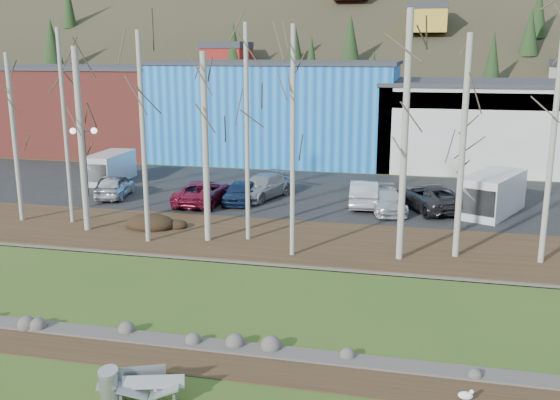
% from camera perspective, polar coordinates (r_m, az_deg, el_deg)
% --- Properties ---
extents(ground, '(200.00, 200.00, 0.00)m').
position_cam_1_polar(ground, '(17.87, -10.29, -17.37)').
color(ground, '#36551C').
rests_on(ground, ground).
extents(dirt_strip, '(80.00, 1.80, 0.03)m').
position_cam_1_polar(dirt_strip, '(19.55, -7.81, -14.35)').
color(dirt_strip, '#382616').
rests_on(dirt_strip, ground).
extents(near_bank_rocks, '(80.00, 0.80, 0.50)m').
position_cam_1_polar(near_bank_rocks, '(20.39, -6.79, -13.13)').
color(near_bank_rocks, '#47423D').
rests_on(near_bank_rocks, ground).
extents(river, '(80.00, 8.00, 0.90)m').
position_cam_1_polar(river, '(23.94, -3.45, -8.90)').
color(river, '#132230').
rests_on(river, ground).
extents(far_bank_rocks, '(80.00, 0.80, 0.46)m').
position_cam_1_polar(far_bank_rocks, '(27.63, -1.04, -5.76)').
color(far_bank_rocks, '#47423D').
rests_on(far_bank_rocks, ground).
extents(far_bank, '(80.00, 7.00, 0.15)m').
position_cam_1_polar(far_bank, '(30.57, 0.42, -3.71)').
color(far_bank, '#382616').
rests_on(far_bank, ground).
extents(parking_lot, '(80.00, 14.00, 0.14)m').
position_cam_1_polar(parking_lot, '(40.54, 3.66, 0.56)').
color(parking_lot, black).
rests_on(parking_lot, ground).
extents(building_brick, '(16.32, 12.24, 7.80)m').
position_cam_1_polar(building_brick, '(61.31, -16.89, 8.03)').
color(building_brick, '#993C32').
rests_on(building_brick, ground).
extents(building_blue, '(20.40, 12.24, 8.30)m').
position_cam_1_polar(building_blue, '(54.65, -0.10, 8.27)').
color(building_blue, '#1255AD').
rests_on(building_blue, ground).
extents(building_white, '(18.36, 12.24, 6.80)m').
position_cam_1_polar(building_white, '(53.59, 19.12, 6.63)').
color(building_white, '#BBBBB6').
rests_on(building_white, ground).
extents(bench_intact, '(1.73, 1.10, 0.84)m').
position_cam_1_polar(bench_intact, '(17.87, -13.50, -15.99)').
color(bench_intact, '#9E9FA3').
rests_on(bench_intact, ground).
extents(bench_damaged, '(1.71, 0.96, 0.72)m').
position_cam_1_polar(bench_damaged, '(17.54, -11.78, -16.69)').
color(bench_damaged, '#9E9FA3').
rests_on(bench_damaged, ground).
extents(litter_bin, '(0.52, 0.52, 0.89)m').
position_cam_1_polar(litter_bin, '(17.76, -15.35, -16.21)').
color(litter_bin, '#9E9FA3').
rests_on(litter_bin, ground).
extents(seagull, '(0.47, 0.23, 0.34)m').
position_cam_1_polar(seagull, '(18.05, 16.64, -16.73)').
color(seagull, gold).
rests_on(seagull, ground).
extents(dirt_mound, '(2.65, 1.87, 0.52)m').
position_cam_1_polar(dirt_mound, '(33.14, -11.78, -2.03)').
color(dirt_mound, black).
rests_on(dirt_mound, far_bank).
extents(birch_0, '(0.24, 0.24, 8.89)m').
position_cam_1_polar(birch_0, '(35.92, -23.12, 5.18)').
color(birch_0, '#B5B1A4').
rests_on(birch_0, far_bank).
extents(birch_1, '(0.20, 0.20, 10.12)m').
position_cam_1_polar(birch_1, '(34.46, -19.05, 6.25)').
color(birch_1, '#B5B1A4').
rests_on(birch_1, far_bank).
extents(birch_2, '(0.31, 0.31, 9.19)m').
position_cam_1_polar(birch_2, '(32.71, -17.72, 5.18)').
color(birch_2, '#B5B1A4').
rests_on(birch_2, far_bank).
extents(birch_3, '(0.23, 0.23, 9.88)m').
position_cam_1_polar(birch_3, '(29.86, -12.40, 5.43)').
color(birch_3, '#B5B1A4').
rests_on(birch_3, far_bank).
extents(birch_4, '(0.30, 0.30, 8.95)m').
position_cam_1_polar(birch_4, '(29.58, -6.82, 4.67)').
color(birch_4, '#B5B1A4').
rests_on(birch_4, far_bank).
extents(birch_5, '(0.22, 0.22, 10.23)m').
position_cam_1_polar(birch_5, '(29.52, -3.04, 5.99)').
color(birch_5, '#B5B1A4').
rests_on(birch_5, far_bank).
extents(birch_6, '(0.21, 0.21, 10.06)m').
position_cam_1_polar(birch_6, '(27.11, 1.17, 5.15)').
color(birch_6, '#B5B1A4').
rests_on(birch_6, far_bank).
extents(birch_7, '(0.27, 0.27, 9.70)m').
position_cam_1_polar(birch_7, '(28.04, 16.34, 4.51)').
color(birch_7, '#B5B1A4').
rests_on(birch_7, far_bank).
extents(birch_8, '(0.29, 0.29, 10.65)m').
position_cam_1_polar(birch_8, '(27.02, 11.33, 5.50)').
color(birch_8, '#B5B1A4').
rests_on(birch_8, far_bank).
extents(birch_9, '(0.25, 0.25, 12.96)m').
position_cam_1_polar(birch_9, '(28.28, 23.90, 7.31)').
color(birch_9, '#B5B1A4').
rests_on(birch_9, far_bank).
extents(street_lamp, '(1.59, 0.79, 4.34)m').
position_cam_1_polar(street_lamp, '(40.79, -17.46, 5.03)').
color(street_lamp, '#262628').
rests_on(street_lamp, parking_lot).
extents(car_0, '(2.32, 4.28, 1.38)m').
position_cam_1_polar(car_0, '(40.43, -14.89, 1.20)').
color(car_0, silver).
rests_on(car_0, parking_lot).
extents(car_1, '(2.08, 4.05, 1.27)m').
position_cam_1_polar(car_1, '(40.75, -14.87, 1.22)').
color(car_1, black).
rests_on(car_1, parking_lot).
extents(car_2, '(2.41, 5.18, 1.44)m').
position_cam_1_polar(car_2, '(37.69, -7.07, 0.73)').
color(car_2, maroon).
rests_on(car_2, parking_lot).
extents(car_3, '(3.43, 5.32, 1.43)m').
position_cam_1_polar(car_3, '(38.96, -1.62, 1.24)').
color(car_3, '#95989C').
rests_on(car_3, parking_lot).
extents(car_4, '(1.71, 3.88, 1.30)m').
position_cam_1_polar(car_4, '(37.73, -3.47, 0.72)').
color(car_4, '#16274B').
rests_on(car_4, parking_lot).
extents(car_5, '(2.00, 4.76, 1.53)m').
position_cam_1_polar(car_5, '(37.29, 7.69, 0.65)').
color(car_5, silver).
rests_on(car_5, parking_lot).
extents(car_6, '(4.62, 5.97, 1.51)m').
position_cam_1_polar(car_6, '(37.03, 13.58, 0.28)').
color(car_6, '#2B2B2E').
rests_on(car_6, parking_lot).
extents(car_7, '(2.80, 4.74, 1.29)m').
position_cam_1_polar(car_7, '(36.14, 9.74, -0.04)').
color(car_7, silver).
rests_on(car_7, parking_lot).
extents(car_8, '(1.71, 3.88, 1.30)m').
position_cam_1_polar(car_8, '(37.79, -3.76, 0.73)').
color(car_8, '#16274B').
rests_on(car_8, parking_lot).
extents(van_white, '(4.11, 5.63, 2.27)m').
position_cam_1_polar(van_white, '(36.88, 18.75, 0.49)').
color(van_white, white).
rests_on(van_white, parking_lot).
extents(van_grey, '(2.01, 4.61, 2.00)m').
position_cam_1_polar(van_grey, '(45.32, -15.39, 2.86)').
color(van_grey, silver).
rests_on(van_grey, parking_lot).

